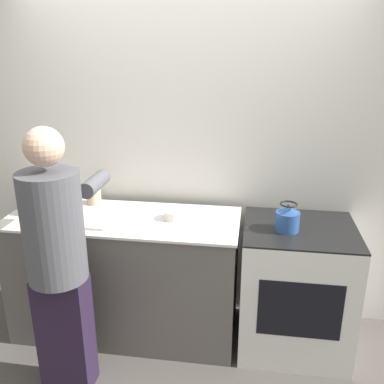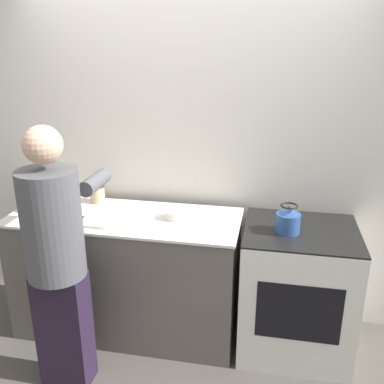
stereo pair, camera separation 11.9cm
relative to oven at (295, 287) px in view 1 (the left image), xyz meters
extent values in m
plane|color=#4C4742|center=(-0.83, -0.33, -0.46)|extent=(12.00, 12.00, 0.00)
cube|color=silver|center=(-0.83, 0.40, 0.84)|extent=(8.00, 0.05, 2.60)
cube|color=#5B5651|center=(-1.23, -0.02, 0.00)|extent=(1.63, 0.62, 0.92)
cube|color=silver|center=(-1.23, -0.02, 0.46)|extent=(1.65, 0.65, 0.02)
cube|color=silver|center=(0.00, 0.00, -0.01)|extent=(0.75, 0.67, 0.91)
cube|color=black|center=(0.00, 0.00, 0.46)|extent=(0.75, 0.67, 0.01)
cube|color=black|center=(0.00, -0.33, 0.04)|extent=(0.53, 0.01, 0.40)
cube|color=#24192E|center=(-1.44, -0.63, -0.07)|extent=(0.31, 0.19, 0.78)
cylinder|color=#4C4C51|center=(-1.44, -0.63, 0.65)|extent=(0.35, 0.35, 0.65)
sphere|color=#D1A889|center=(-1.44, -0.63, 1.12)|extent=(0.22, 0.22, 0.22)
cylinder|color=#4C4C51|center=(-1.59, -0.32, 0.82)|extent=(0.10, 0.30, 0.10)
cylinder|color=#4C4C51|center=(-1.30, -0.32, 0.82)|extent=(0.10, 0.30, 0.10)
cube|color=silver|center=(-1.46, -0.15, 0.48)|extent=(0.35, 0.24, 0.02)
cube|color=silver|center=(-1.42, -0.13, 0.49)|extent=(0.13, 0.06, 0.01)
cube|color=black|center=(-1.52, -0.15, 0.49)|extent=(0.08, 0.04, 0.01)
cylinder|color=#284C8C|center=(-0.10, -0.06, 0.53)|extent=(0.16, 0.16, 0.13)
cone|color=#284C8C|center=(-0.10, -0.06, 0.61)|extent=(0.13, 0.13, 0.03)
sphere|color=black|center=(-0.10, -0.06, 0.64)|extent=(0.02, 0.02, 0.02)
torus|color=black|center=(-0.10, -0.06, 0.65)|extent=(0.12, 0.12, 0.01)
cylinder|color=silver|center=(-0.87, 0.00, 0.50)|extent=(0.14, 0.14, 0.06)
cylinder|color=silver|center=(-1.91, -0.02, 0.51)|extent=(0.18, 0.18, 0.08)
cylinder|color=tan|center=(-1.53, 0.21, 0.53)|extent=(0.11, 0.11, 0.12)
cylinder|color=#28231E|center=(-1.53, 0.21, 0.60)|extent=(0.12, 0.12, 0.01)
camera|label=1|loc=(-0.34, -2.70, 1.65)|focal=40.00mm
camera|label=2|loc=(-0.22, -2.68, 1.65)|focal=40.00mm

